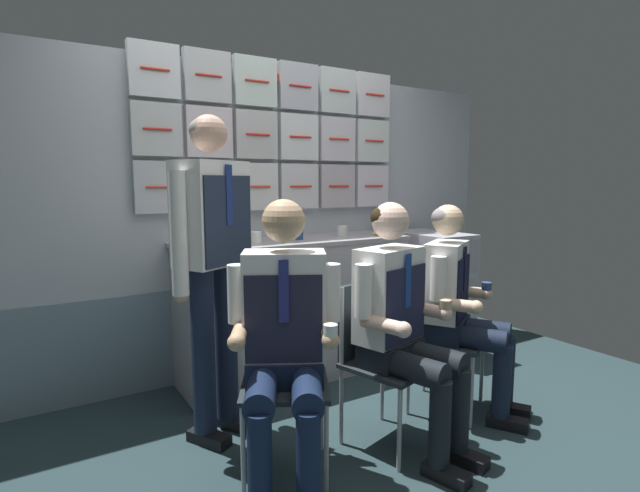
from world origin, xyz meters
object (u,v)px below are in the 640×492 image
(crew_member_left, at_px, (284,330))
(crew_member_right, at_px, (402,317))
(folding_chair_left, at_px, (285,360))
(snack_banana, at_px, (379,232))
(crew_member_by_counter, at_px, (460,301))
(water_bottle_clear, at_px, (283,224))
(paper_cup_tan, at_px, (299,234))
(folding_chair_by_counter, at_px, (432,324))
(service_trolley, at_px, (430,288))
(folding_chair_right, at_px, (376,344))
(crew_member_standing, at_px, (213,249))

(crew_member_left, height_order, crew_member_right, crew_member_left)
(folding_chair_left, relative_size, snack_banana, 4.86)
(crew_member_by_counter, bearing_deg, water_bottle_clear, 126.27)
(crew_member_right, relative_size, paper_cup_tan, 16.48)
(folding_chair_left, height_order, crew_member_left, crew_member_left)
(folding_chair_by_counter, xyz_separation_m, water_bottle_clear, (-0.59, 0.79, 0.57))
(paper_cup_tan, bearing_deg, service_trolley, -5.30)
(service_trolley, bearing_deg, water_bottle_clear, 177.47)
(crew_member_left, distance_m, water_bottle_clear, 1.18)
(crew_member_right, bearing_deg, folding_chair_left, 159.27)
(folding_chair_right, xyz_separation_m, crew_member_standing, (-0.71, 0.47, 0.50))
(crew_member_left, xyz_separation_m, crew_member_standing, (-0.13, 0.55, 0.30))
(crew_member_by_counter, xyz_separation_m, water_bottle_clear, (-0.68, 0.93, 0.41))
(folding_chair_right, bearing_deg, folding_chair_left, 173.85)
(folding_chair_right, height_order, crew_member_standing, crew_member_standing)
(crew_member_by_counter, height_order, snack_banana, crew_member_by_counter)
(crew_member_left, xyz_separation_m, folding_chair_by_counter, (1.11, 0.21, -0.20))
(crew_member_by_counter, bearing_deg, crew_member_right, -166.06)
(folding_chair_right, distance_m, crew_member_right, 0.24)
(crew_member_by_counter, distance_m, snack_banana, 0.97)
(crew_member_left, relative_size, water_bottle_clear, 5.23)
(service_trolley, height_order, snack_banana, snack_banana)
(service_trolley, height_order, paper_cup_tan, paper_cup_tan)
(crew_member_by_counter, bearing_deg, snack_banana, 82.47)
(crew_member_left, relative_size, folding_chair_by_counter, 1.54)
(folding_chair_right, relative_size, paper_cup_tan, 10.91)
(crew_member_standing, bearing_deg, service_trolley, 11.32)
(folding_chair_by_counter, relative_size, crew_member_standing, 0.49)
(crew_member_right, xyz_separation_m, water_bottle_clear, (-0.12, 1.07, 0.39))
(water_bottle_clear, xyz_separation_m, paper_cup_tan, (0.15, 0.05, -0.08))
(folding_chair_left, relative_size, paper_cup_tan, 10.91)
(paper_cup_tan, bearing_deg, snack_banana, -5.65)
(folding_chair_left, bearing_deg, folding_chair_by_counter, 3.84)
(folding_chair_left, bearing_deg, crew_member_left, -118.25)
(crew_member_standing, bearing_deg, crew_member_left, -77.00)
(crew_member_standing, height_order, paper_cup_tan, crew_member_standing)
(folding_chair_left, relative_size, crew_member_by_counter, 0.68)
(crew_member_standing, bearing_deg, folding_chair_left, -63.93)
(water_bottle_clear, relative_size, paper_cup_tan, 3.21)
(crew_member_right, bearing_deg, crew_member_by_counter, 13.94)
(paper_cup_tan, bearing_deg, crew_member_standing, -147.94)
(crew_member_left, relative_size, crew_member_by_counter, 1.04)
(service_trolley, distance_m, crew_member_left, 2.04)
(snack_banana, bearing_deg, water_bottle_clear, 178.90)
(crew_member_left, relative_size, paper_cup_tan, 16.79)
(crew_member_left, height_order, paper_cup_tan, crew_member_left)
(crew_member_standing, relative_size, water_bottle_clear, 6.90)
(folding_chair_right, distance_m, water_bottle_clear, 1.08)
(service_trolley, xyz_separation_m, crew_member_standing, (-1.93, -0.39, 0.50))
(crew_member_by_counter, xyz_separation_m, paper_cup_tan, (-0.53, 0.98, 0.34))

